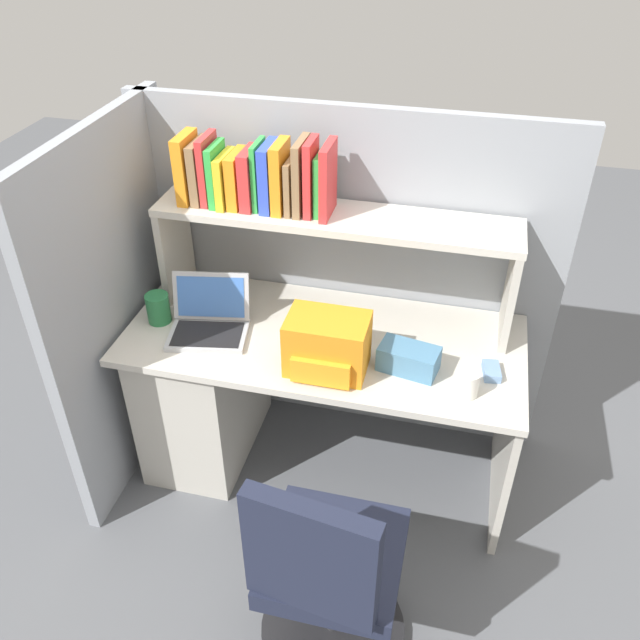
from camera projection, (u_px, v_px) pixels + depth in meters
name	position (u px, v px, depth m)	size (l,w,h in m)	color
ground_plane	(323.00, 462.00, 3.09)	(8.00, 8.00, 0.00)	#595B60
desk	(237.00, 383.00, 2.93)	(1.60, 0.70, 0.73)	beige
cubicle_partition_rear	(343.00, 279.00, 2.94)	(1.84, 0.05, 1.55)	gray
cubicle_partition_left	(122.00, 306.00, 2.76)	(0.05, 1.06, 1.55)	gray
overhead_hutch	(335.00, 237.00, 2.62)	(1.44, 0.28, 0.45)	#BCB7AC
reference_books_on_shelf	(255.00, 176.00, 2.54)	(0.61, 0.19, 0.29)	orange
laptop	(209.00, 320.00, 2.67)	(0.35, 0.31, 0.22)	#B7BABF
backpack	(327.00, 346.00, 2.44)	(0.30, 0.23, 0.22)	orange
computer_mouse	(491.00, 371.00, 2.47)	(0.06, 0.10, 0.03)	#7299C6
paper_cup	(468.00, 384.00, 2.36)	(0.08, 0.08, 0.10)	white
tissue_box	(409.00, 359.00, 2.47)	(0.22, 0.12, 0.10)	teal
snack_canister	(158.00, 308.00, 2.72)	(0.10, 0.10, 0.13)	#26723F
office_chair	(328.00, 581.00, 2.15)	(0.52, 0.52, 0.93)	black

